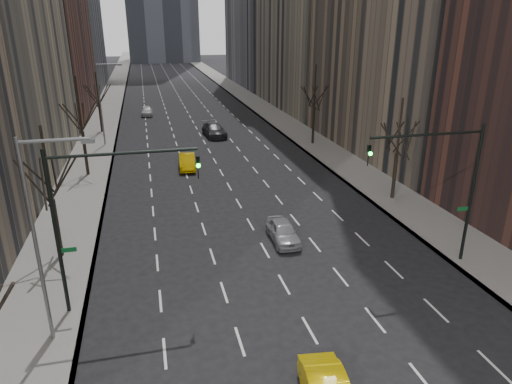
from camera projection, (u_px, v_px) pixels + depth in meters
sidewalk_left at (108, 108)px, 74.45m from camera, size 4.50×320.00×0.15m
sidewalk_right at (254, 102)px, 79.90m from camera, size 4.50×320.00×0.15m
tree_lw_b at (52, 199)px, 25.88m from camera, size 3.36×3.50×7.82m
tree_lw_c at (83, 132)px, 40.34m from camera, size 3.36×3.50×8.74m
tree_lw_d at (99, 105)px, 56.90m from camera, size 3.36×3.50×7.36m
tree_rw_b at (397, 154)px, 34.85m from camera, size 3.36×3.50×7.82m
tree_rw_c at (314, 109)px, 51.14m from camera, size 3.36×3.50×8.74m
traffic_mast_left at (92, 204)px, 20.44m from camera, size 6.69×0.39×8.00m
traffic_mast_right at (448, 174)px, 24.48m from camera, size 6.69×0.39×8.00m
streetlight_near at (42, 223)px, 18.19m from camera, size 2.83×0.22×9.00m
streetlight_far at (103, 96)px, 50.07m from camera, size 2.83×0.22×9.00m
silver_sedan_ahead at (283, 231)px, 29.01m from camera, size 1.67×3.96×1.34m
far_taxi at (187, 162)px, 43.51m from camera, size 1.75×4.33×1.40m
far_suv_grey at (214, 130)px, 55.94m from camera, size 2.70×5.68×1.60m
far_car_white at (147, 111)px, 68.67m from camera, size 1.78×4.19×1.41m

